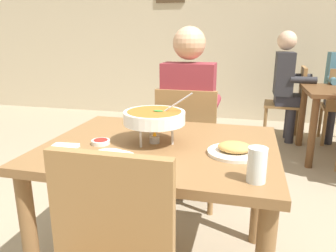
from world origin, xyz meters
name	(u,v)px	position (x,y,z in m)	size (l,w,h in m)	color
cafe_rear_partition	(225,19)	(0.00, 3.59, 1.50)	(10.00, 0.10, 3.00)	beige
dining_table_main	(161,165)	(0.00, 0.00, 0.62)	(1.12, 0.90, 0.73)	brown
chair_diner_main	(188,141)	(0.00, 0.73, 0.51)	(0.44, 0.44, 0.90)	olive
diner_main	(189,109)	(0.00, 0.77, 0.75)	(0.40, 0.45, 1.31)	#2D2D38
curry_bowl	(154,118)	(-0.03, 0.01, 0.86)	(0.33, 0.30, 0.26)	silver
rice_plate	(109,158)	(-0.14, -0.29, 0.75)	(0.24, 0.24, 0.06)	white
appetizer_plate	(234,150)	(0.36, -0.06, 0.75)	(0.24, 0.24, 0.06)	white
sauce_dish	(101,142)	(-0.28, -0.08, 0.74)	(0.09, 0.09, 0.02)	white
napkin_folded	(64,147)	(-0.42, -0.18, 0.74)	(0.12, 0.08, 0.02)	white
fork_utensil	(55,151)	(-0.44, -0.23, 0.74)	(0.01, 0.17, 0.01)	silver
spoon_utensil	(64,152)	(-0.39, -0.23, 0.74)	(0.01, 0.17, 0.01)	silver
drink_glass	(257,167)	(0.45, -0.33, 0.79)	(0.07, 0.07, 0.13)	silver
chair_bg_right	(292,99)	(0.92, 2.65, 0.51)	(0.47, 0.47, 0.90)	olive
patron_bg_right	(287,80)	(0.84, 2.60, 0.75)	(0.45, 0.40, 1.31)	#2D2D38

